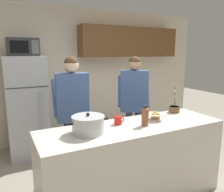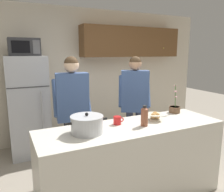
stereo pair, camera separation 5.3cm
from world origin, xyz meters
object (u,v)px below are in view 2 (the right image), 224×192
Objects in this scene: person_by_sink at (135,96)px; bread_bowl at (155,116)px; cooking_pot at (87,124)px; potted_orchid at (175,108)px; refrigerator at (28,106)px; bottle_near_edge at (144,116)px; coffee_mug at (117,120)px; microwave at (24,47)px; person_near_pot at (73,103)px.

person_by_sink is 7.51× the size of bread_bowl.
person_by_sink is at bearing 75.69° from bread_bowl.
person_by_sink is 0.84m from bread_bowl.
person_by_sink is at bearing 37.85° from cooking_pot.
refrigerator is at bearing 137.60° from potted_orchid.
bottle_near_edge reaches higher than cooking_pot.
bottle_near_edge is at bearing -36.02° from coffee_mug.
person_by_sink is 1.03m from bottle_near_edge.
bottle_near_edge is at bearing -152.71° from bread_bowl.
coffee_mug is at bearing -64.65° from refrigerator.
potted_orchid is at bearing 9.24° from cooking_pot.
person_by_sink is 3.74× the size of cooking_pot.
cooking_pot reaches higher than coffee_mug.
coffee_mug is 0.49m from bread_bowl.
coffee_mug is 0.55× the size of bottle_near_edge.
bread_bowl is at bearing -7.00° from coffee_mug.
bottle_near_edge is (-0.44, -0.93, -0.02)m from person_by_sink.
bread_bowl is 0.94× the size of bottle_near_edge.
potted_orchid reaches higher than bottle_near_edge.
cooking_pot is 1.89× the size of bottle_near_edge.
potted_orchid is at bearing -42.01° from microwave.
potted_orchid is at bearing 22.48° from bottle_near_edge.
microwave reaches higher than cooking_pot.
coffee_mug is 0.33× the size of potted_orchid.
person_by_sink is at bearing 47.16° from coffee_mug.
cooking_pot is 0.43m from coffee_mug.
refrigerator is 12.90× the size of coffee_mug.
person_near_pot is 7.55× the size of bread_bowl.
bread_bowl is at bearing -53.50° from microwave.
refrigerator is 7.51× the size of bread_bowl.
refrigerator reaches higher than bottle_near_edge.
person_by_sink is at bearing 3.47° from person_near_pot.
bread_bowl is at bearing -42.17° from person_near_pot.
person_by_sink reaches higher than cooking_pot.
refrigerator is 1.81m from person_by_sink.
cooking_pot is (0.40, -1.82, -0.82)m from microwave.
bread_bowl is (1.30, -1.76, -0.86)m from microwave.
refrigerator is 2.40m from potted_orchid.
bottle_near_edge is (0.67, -0.07, 0.02)m from cooking_pot.
bread_bowl is 0.49m from potted_orchid.
coffee_mug is at bearing -132.84° from person_by_sink.
person_by_sink reaches higher than coffee_mug.
potted_orchid reaches higher than cooking_pot.
microwave is at bearing 115.33° from person_near_pot.
microwave is 0.28× the size of person_by_sink.
potted_orchid is (1.37, 0.22, -0.03)m from cooking_pot.
bread_bowl is (0.82, -0.75, -0.09)m from person_near_pot.
bottle_near_edge is (0.25, -0.18, 0.07)m from coffee_mug.
potted_orchid is (0.47, 0.17, 0.01)m from bread_bowl.
person_by_sink is (1.51, -0.98, 0.21)m from refrigerator.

